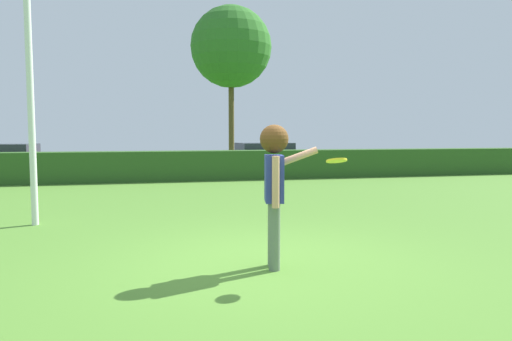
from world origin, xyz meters
TOP-DOWN VIEW (x-y plane):
  - ground_plane at (0.00, 0.00)m, footprint 60.00×60.00m
  - person at (0.05, -0.22)m, footprint 0.81×0.56m
  - frisbee at (0.68, -0.67)m, footprint 0.25×0.24m
  - lamppost at (-3.52, 3.42)m, footprint 0.24×0.24m
  - hedge_row at (0.00, 10.90)m, footprint 28.00×0.90m
  - parked_car_red at (-6.87, 13.95)m, footprint 4.36×2.18m
  - parked_car_black at (3.31, 13.43)m, footprint 4.32×2.08m
  - birch_tree at (2.53, 16.99)m, footprint 3.91×3.91m

SIDE VIEW (x-z plane):
  - ground_plane at x=0.00m, z-range 0.00..0.00m
  - hedge_row at x=0.00m, z-range 0.00..1.04m
  - parked_car_red at x=-6.87m, z-range 0.06..1.31m
  - parked_car_black at x=3.31m, z-range 0.06..1.31m
  - person at x=0.05m, z-range 0.26..2.06m
  - frisbee at x=0.68m, z-range 1.33..1.41m
  - lamppost at x=-3.52m, z-range 0.32..7.49m
  - birch_tree at x=2.53m, z-range 1.90..9.65m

